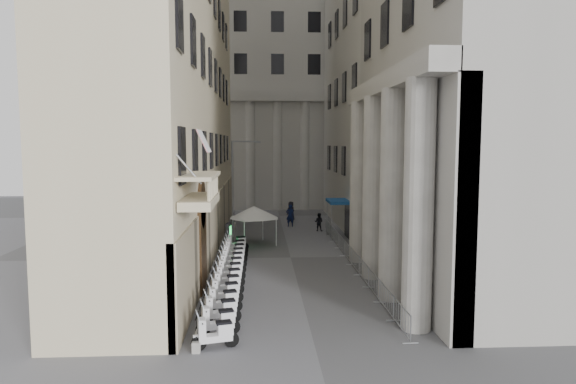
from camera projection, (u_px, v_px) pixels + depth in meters
name	position (u px, v px, depth m)	size (l,w,h in m)	color
left_building	(177.00, 0.00, 34.31)	(5.00, 36.00, 34.00)	beige
far_building	(276.00, 79.00, 60.75)	(22.00, 10.00, 30.00)	#B0ADA6
iron_fence	(223.00, 263.00, 32.14)	(0.30, 28.00, 1.40)	black
blue_awning	(338.00, 238.00, 40.56)	(1.60, 3.00, 3.00)	navy
flag	(207.00, 343.00, 19.24)	(1.00, 1.40, 8.20)	#9E0C11
scooter_0	(216.00, 349.00, 18.71)	(0.56, 1.40, 1.50)	white
scooter_1	(219.00, 335.00, 20.01)	(0.56, 1.40, 1.50)	white
scooter_2	(221.00, 324.00, 21.32)	(0.56, 1.40, 1.50)	white
scooter_3	(223.00, 313.00, 22.62)	(0.56, 1.40, 1.50)	white
scooter_4	(225.00, 304.00, 23.92)	(0.56, 1.40, 1.50)	white
scooter_5	(227.00, 295.00, 25.23)	(0.56, 1.40, 1.50)	white
scooter_6	(229.00, 288.00, 26.53)	(0.56, 1.40, 1.50)	white
scooter_7	(230.00, 281.00, 27.84)	(0.56, 1.40, 1.50)	white
scooter_8	(231.00, 275.00, 29.14)	(0.56, 1.40, 1.50)	white
scooter_9	(233.00, 269.00, 30.45)	(0.56, 1.40, 1.50)	white
scooter_10	(234.00, 264.00, 31.75)	(0.56, 1.40, 1.50)	white
scooter_11	(235.00, 259.00, 33.06)	(0.56, 1.40, 1.50)	white
scooter_12	(236.00, 255.00, 34.36)	(0.56, 1.40, 1.50)	white
scooter_13	(237.00, 251.00, 35.66)	(0.56, 1.40, 1.50)	white
barrier_0	(402.00, 332.00, 20.35)	(0.60, 2.40, 1.10)	#9D9FA4
barrier_1	(386.00, 312.00, 22.83)	(0.60, 2.40, 1.10)	#9D9FA4
barrier_2	(374.00, 295.00, 25.32)	(0.60, 2.40, 1.10)	#9D9FA4
barrier_3	(363.00, 281.00, 27.80)	(0.60, 2.40, 1.10)	#9D9FA4
barrier_4	(355.00, 270.00, 30.29)	(0.60, 2.40, 1.10)	#9D9FA4
barrier_5	(348.00, 260.00, 32.77)	(0.60, 2.40, 1.10)	#9D9FA4
barrier_6	(342.00, 252.00, 35.26)	(0.60, 2.40, 1.10)	#9D9FA4
barrier_7	(336.00, 245.00, 37.74)	(0.60, 2.40, 1.10)	#9D9FA4
barrier_8	(331.00, 238.00, 40.23)	(0.60, 2.40, 1.10)	#9D9FA4
barrier_9	(327.00, 233.00, 42.71)	(0.60, 2.40, 1.10)	#9D9FA4
security_tent	(262.00, 213.00, 37.30)	(3.53, 3.53, 2.87)	white
street_lamp	(236.00, 180.00, 40.57)	(2.32, 1.19, 7.65)	#999BA1
info_kiosk	(229.00, 237.00, 35.73)	(0.37, 0.93, 1.92)	black
pedestrian_a	(290.00, 215.00, 45.93)	(0.73, 0.48, 1.99)	#0E1639
pedestrian_b	(319.00, 222.00, 43.56)	(0.75, 0.59, 1.55)	black
pedestrian_c	(291.00, 211.00, 49.24)	(0.92, 0.60, 1.87)	black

